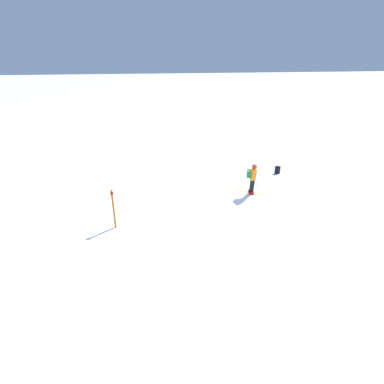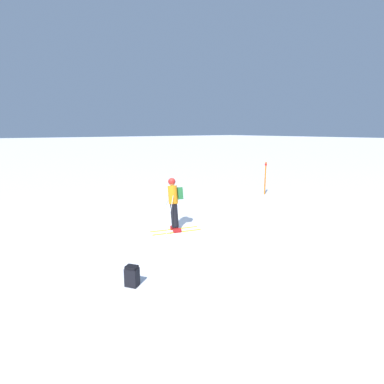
{
  "view_description": "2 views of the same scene",
  "coord_description": "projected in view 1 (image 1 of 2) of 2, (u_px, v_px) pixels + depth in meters",
  "views": [
    {
      "loc": [
        -13.75,
        6.8,
        7.04
      ],
      "look_at": [
        -0.47,
        3.74,
        0.95
      ],
      "focal_mm": 28.0,
      "sensor_mm": 36.0,
      "label": 1
    },
    {
      "loc": [
        9.27,
        -5.77,
        3.58
      ],
      "look_at": [
        -0.66,
        1.76,
        0.99
      ],
      "focal_mm": 28.0,
      "sensor_mm": 36.0,
      "label": 2
    }
  ],
  "objects": [
    {
      "name": "ground_plane",
      "position": [
        256.0,
        198.0,
        16.5
      ],
      "size": [
        300.0,
        300.0,
        0.0
      ],
      "primitive_type": "plane",
      "color": "white"
    },
    {
      "name": "skier",
      "position": [
        253.0,
        177.0,
        16.45
      ],
      "size": [
        1.26,
        1.86,
        1.92
      ],
      "rotation": [
        0.0,
        0.0,
        -0.3
      ],
      "color": "yellow",
      "rests_on": "ground"
    },
    {
      "name": "trail_marker",
      "position": [
        113.0,
        207.0,
        13.24
      ],
      "size": [
        0.13,
        0.13,
        1.86
      ],
      "color": "orange",
      "rests_on": "ground"
    },
    {
      "name": "spare_backpack",
      "position": [
        278.0,
        170.0,
        19.96
      ],
      "size": [
        0.37,
        0.35,
        0.5
      ],
      "rotation": [
        0.0,
        0.0,
        3.73
      ],
      "color": "black",
      "rests_on": "ground"
    }
  ]
}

